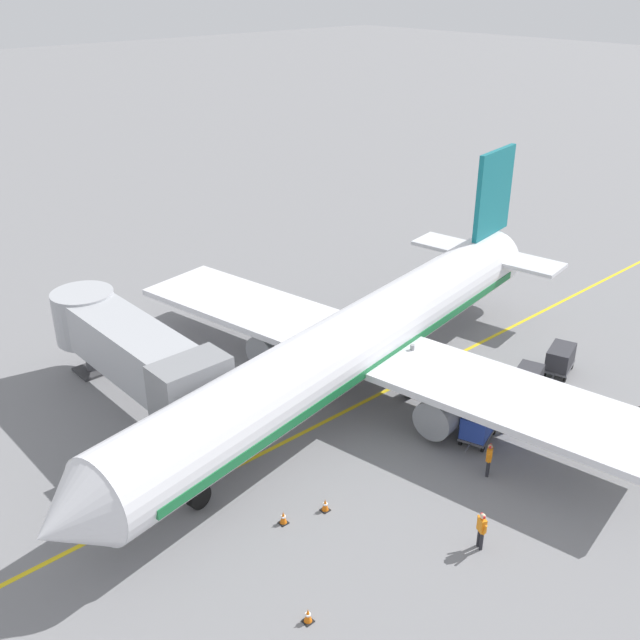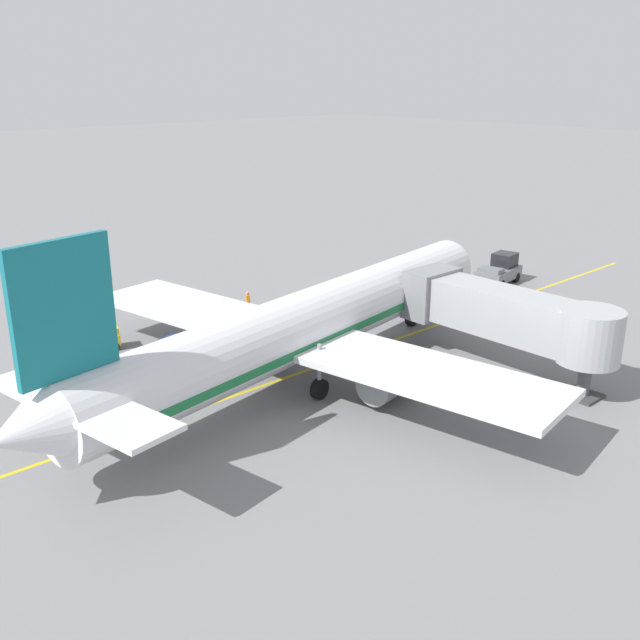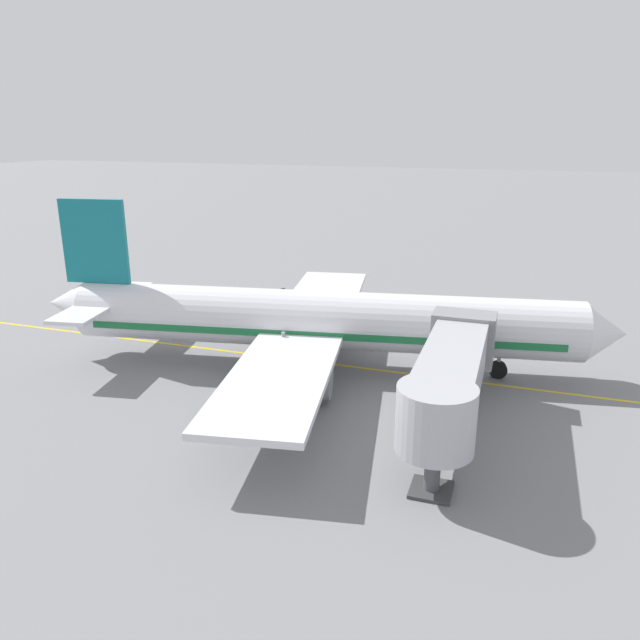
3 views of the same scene
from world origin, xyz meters
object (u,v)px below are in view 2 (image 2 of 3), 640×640
ground_crew_loader (222,322)px  safety_cone_wing_tip (340,295)px  parked_airliner (306,325)px  baggage_tug_lead (100,339)px  baggage_cart_tail_end (89,380)px  safety_cone_nose_right (333,320)px  baggage_cart_second_in_train (171,350)px  jet_bridge (507,314)px  pushback_tractor (500,270)px  baggage_cart_third_in_train (146,362)px  baggage_cart_front (215,337)px  ground_crew_wing_walker (248,301)px  safety_cone_nose_left (358,316)px

ground_crew_loader → safety_cone_wing_tip: 11.53m
parked_airliner → baggage_tug_lead: bearing=-150.6°
baggage_cart_tail_end → safety_cone_nose_right: (0.21, 17.77, -0.66)m
baggage_tug_lead → safety_cone_wing_tip: baggage_tug_lead is taller
baggage_cart_second_in_train → jet_bridge: bearing=45.7°
baggage_tug_lead → safety_cone_wing_tip: 18.77m
baggage_tug_lead → ground_crew_loader: ground_crew_loader is taller
pushback_tractor → baggage_cart_tail_end: 35.01m
baggage_cart_third_in_train → safety_cone_nose_right: 14.28m
parked_airliner → jet_bridge: 11.55m
parked_airliner → safety_cone_wing_tip: (-9.68, 11.90, -2.90)m
jet_bridge → pushback_tractor: (-10.91, 15.40, -2.35)m
baggage_cart_front → ground_crew_loader: ground_crew_loader is taller
safety_cone_nose_right → parked_airliner: bearing=-52.5°
jet_bridge → safety_cone_wing_tip: bearing=171.0°
baggage_tug_lead → safety_cone_nose_right: size_ratio=4.65×
safety_cone_nose_right → baggage_cart_second_in_train: bearing=-95.1°
ground_crew_wing_walker → safety_cone_wing_tip: (1.80, 7.46, -0.66)m
jet_bridge → baggage_cart_second_in_train: (-13.69, -14.01, -2.51)m
safety_cone_wing_tip → baggage_cart_tail_end: bearing=-80.5°
jet_bridge → baggage_cart_second_in_train: size_ratio=4.48×
baggage_tug_lead → baggage_cart_third_in_train: 5.83m
safety_cone_nose_left → safety_cone_wing_tip: bearing=150.1°
jet_bridge → baggage_cart_tail_end: (-12.81, -19.56, -2.51)m
safety_cone_nose_right → safety_cone_wing_tip: (-3.93, 4.41, 0.00)m
baggage_cart_third_in_train → baggage_cart_tail_end: 3.51m
jet_bridge → safety_cone_nose_right: bearing=-171.9°
baggage_tug_lead → baggage_cart_third_in_train: bearing=-0.4°
baggage_cart_third_in_train → safety_cone_nose_right: baggage_cart_third_in_train is taller
pushback_tractor → ground_crew_wing_walker: (-7.43, -20.25, -0.15)m
baggage_cart_second_in_train → safety_cone_nose_right: size_ratio=5.03×
ground_crew_loader → safety_cone_nose_left: ground_crew_loader is taller
baggage_cart_second_in_train → baggage_cart_tail_end: same height
baggage_cart_front → baggage_cart_tail_end: (0.94, -8.77, 0.00)m
baggage_cart_third_in_train → baggage_cart_front: bearing=98.4°
baggage_cart_front → baggage_cart_third_in_train: bearing=-81.6°
baggage_cart_front → safety_cone_nose_right: bearing=82.8°
baggage_cart_second_in_train → safety_cone_nose_right: bearing=84.9°
jet_bridge → ground_crew_loader: 18.26m
baggage_cart_second_in_train → safety_cone_nose_left: (1.66, 14.03, -0.66)m
baggage_cart_third_in_train → baggage_cart_tail_end: same height
baggage_tug_lead → safety_cone_nose_right: baggage_tug_lead is taller
pushback_tractor → baggage_cart_second_in_train: bearing=-95.4°
baggage_cart_tail_end → ground_crew_loader: (-2.95, 10.69, 0.00)m
baggage_tug_lead → parked_airliner: bearing=29.4°
safety_cone_nose_left → safety_cone_wing_tip: (-4.50, 2.59, 0.00)m
safety_cone_nose_right → safety_cone_wing_tip: size_ratio=1.00×
baggage_cart_second_in_train → ground_crew_wing_walker: ground_crew_wing_walker is taller
jet_bridge → ground_crew_loader: bearing=-150.6°
baggage_cart_second_in_train → baggage_cart_third_in_train: bearing=-70.6°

